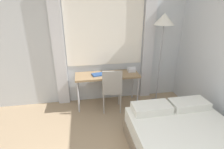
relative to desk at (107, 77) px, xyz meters
name	(u,v)px	position (x,y,z in m)	size (l,w,h in m)	color
wall_back_with_window	(99,42)	(-0.12, 0.31, 0.70)	(4.77, 0.13, 2.70)	silver
desk	(107,77)	(0.00, 0.00, 0.00)	(1.33, 0.47, 0.72)	#937551
desk_chair	(112,88)	(0.05, -0.26, -0.12)	(0.44, 0.44, 0.93)	gray
standing_lamp	(164,25)	(1.10, -0.11, 1.05)	(0.39, 0.39, 1.94)	#4C4C51
telephone	(131,70)	(0.54, 0.06, 0.11)	(0.18, 0.14, 0.10)	silver
book	(99,74)	(-0.18, -0.01, 0.08)	(0.30, 0.23, 0.02)	navy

